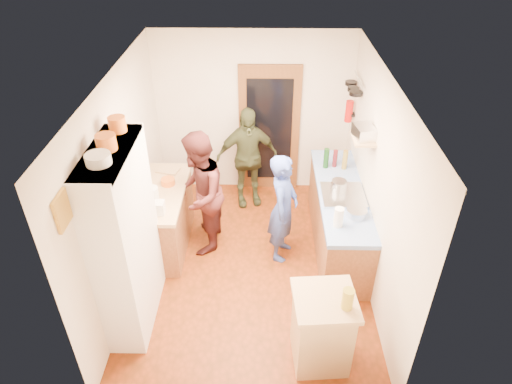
{
  "coord_description": "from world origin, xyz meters",
  "views": [
    {
      "loc": [
        0.16,
        -4.51,
        4.26
      ],
      "look_at": [
        0.07,
        0.15,
        1.1
      ],
      "focal_mm": 32.0,
      "sensor_mm": 36.0,
      "label": 1
    }
  ],
  "objects_px": {
    "person_left": "(202,192)",
    "person_back": "(248,158)",
    "hutch_body": "(126,241)",
    "person_hob": "(285,210)",
    "right_counter_base": "(338,220)",
    "island_base": "(321,331)"
  },
  "relations": [
    {
      "from": "person_left",
      "to": "hutch_body",
      "type": "bearing_deg",
      "value": -24.78
    },
    {
      "from": "right_counter_base",
      "to": "person_back",
      "type": "bearing_deg",
      "value": 141.48
    },
    {
      "from": "person_back",
      "to": "person_left",
      "type": "bearing_deg",
      "value": -131.72
    },
    {
      "from": "hutch_body",
      "to": "person_hob",
      "type": "relative_size",
      "value": 1.43
    },
    {
      "from": "island_base",
      "to": "person_hob",
      "type": "relative_size",
      "value": 0.56
    },
    {
      "from": "island_base",
      "to": "person_back",
      "type": "bearing_deg",
      "value": 106.3
    },
    {
      "from": "person_left",
      "to": "person_back",
      "type": "xyz_separation_m",
      "value": [
        0.57,
        1.05,
        -0.06
      ]
    },
    {
      "from": "person_back",
      "to": "right_counter_base",
      "type": "bearing_deg",
      "value": -51.6
    },
    {
      "from": "person_hob",
      "to": "hutch_body",
      "type": "bearing_deg",
      "value": 135.46
    },
    {
      "from": "person_left",
      "to": "person_back",
      "type": "distance_m",
      "value": 1.19
    },
    {
      "from": "person_hob",
      "to": "person_back",
      "type": "relative_size",
      "value": 0.95
    },
    {
      "from": "hutch_body",
      "to": "person_left",
      "type": "bearing_deg",
      "value": 62.74
    },
    {
      "from": "hutch_body",
      "to": "person_back",
      "type": "xyz_separation_m",
      "value": [
        1.22,
        2.31,
        -0.29
      ]
    },
    {
      "from": "hutch_body",
      "to": "right_counter_base",
      "type": "height_order",
      "value": "hutch_body"
    },
    {
      "from": "hutch_body",
      "to": "person_left",
      "type": "distance_m",
      "value": 1.44
    },
    {
      "from": "person_left",
      "to": "person_back",
      "type": "relative_size",
      "value": 1.08
    },
    {
      "from": "right_counter_base",
      "to": "person_back",
      "type": "relative_size",
      "value": 1.36
    },
    {
      "from": "right_counter_base",
      "to": "island_base",
      "type": "bearing_deg",
      "value": -102.44
    },
    {
      "from": "person_hob",
      "to": "person_left",
      "type": "xyz_separation_m",
      "value": [
        -1.09,
        0.23,
        0.1
      ]
    },
    {
      "from": "hutch_body",
      "to": "person_hob",
      "type": "xyz_separation_m",
      "value": [
        1.75,
        1.04,
        -0.33
      ]
    },
    {
      "from": "person_back",
      "to": "person_hob",
      "type": "bearing_deg",
      "value": -80.81
    },
    {
      "from": "hutch_body",
      "to": "person_hob",
      "type": "height_order",
      "value": "hutch_body"
    }
  ]
}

